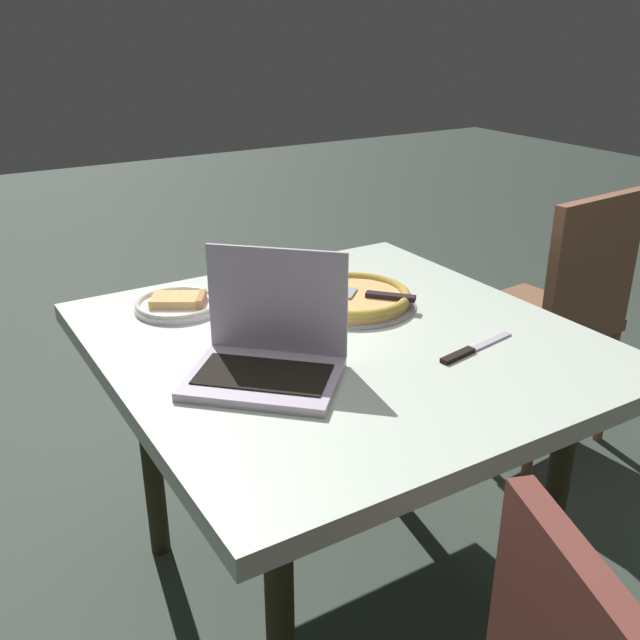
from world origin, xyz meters
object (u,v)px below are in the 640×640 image
dining_table (341,364)px  pizza_tray (352,297)px  table_knife (470,350)px  chair_near (555,308)px  pizza_plate (178,304)px  laptop (268,350)px

dining_table → pizza_tray: pizza_tray is taller
dining_table → pizza_tray: bearing=48.8°
table_knife → chair_near: bearing=28.7°
pizza_plate → pizza_tray: pizza_tray is taller
dining_table → laptop: bearing=-160.3°
dining_table → pizza_tray: 0.21m
dining_table → chair_near: size_ratio=1.19×
pizza_plate → table_knife: size_ratio=0.93×
pizza_tray → chair_near: chair_near is taller
pizza_tray → table_knife: size_ratio=1.40×
laptop → table_knife: 0.44m
dining_table → laptop: (-0.23, -0.08, 0.12)m
dining_table → table_knife: bearing=-48.2°
table_knife → laptop: bearing=162.2°
laptop → pizza_tray: size_ratio=1.16×
pizza_plate → chair_near: size_ratio=0.24×
chair_near → dining_table: bearing=-168.1°
dining_table → table_knife: 0.30m
pizza_plate → dining_table: bearing=-53.3°
dining_table → table_knife: size_ratio=4.70×
pizza_plate → pizza_tray: bearing=-27.9°
pizza_tray → pizza_plate: bearing=152.1°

